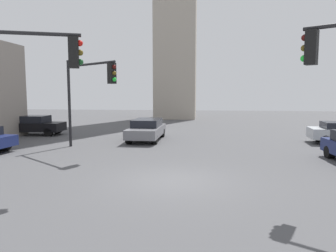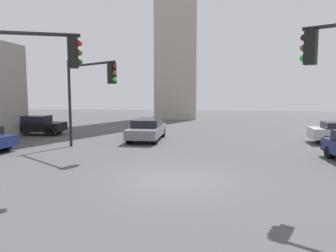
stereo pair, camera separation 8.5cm
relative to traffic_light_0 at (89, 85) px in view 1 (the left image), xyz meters
name	(u,v)px [view 1 (the left image)]	position (x,y,z in m)	size (l,w,h in m)	color
ground_plane	(172,181)	(4.96, -5.21, -3.53)	(89.12, 89.12, 0.00)	#4C4C4F
traffic_light_0	(89,85)	(0.00, 0.00, 0.00)	(3.61, 2.68, 4.96)	black
traffic_light_2	(12,72)	(0.10, -6.81, 0.23)	(3.86, 1.54, 5.29)	black
car_1	(147,129)	(2.31, 4.16, -2.80)	(1.97, 4.70, 1.38)	slate
car_2	(34,125)	(-6.50, 5.69, -2.78)	(4.24, 1.85, 1.43)	black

